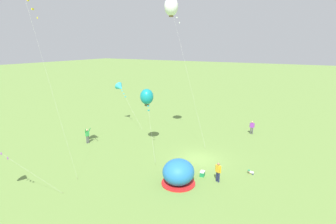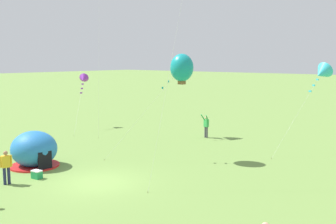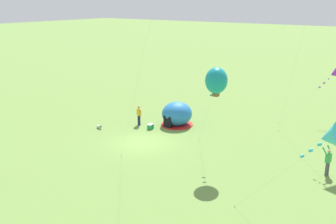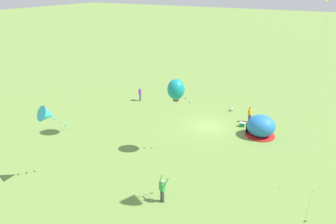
% 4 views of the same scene
% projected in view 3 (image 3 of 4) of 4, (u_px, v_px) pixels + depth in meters
% --- Properties ---
extents(ground_plane, '(300.00, 300.00, 0.00)m').
position_uv_depth(ground_plane, '(143.00, 143.00, 30.31)').
color(ground_plane, olive).
extents(popup_tent, '(2.81, 2.81, 2.10)m').
position_uv_depth(popup_tent, '(177.00, 114.00, 34.31)').
color(popup_tent, '#2672BF').
rests_on(popup_tent, ground).
extents(cooler_box, '(0.57, 0.43, 0.44)m').
position_uv_depth(cooler_box, '(151.00, 126.00, 33.51)').
color(cooler_box, '#1E8C4C').
rests_on(cooler_box, ground).
extents(toddler_crawling, '(0.29, 0.55, 0.32)m').
position_uv_depth(toddler_crawling, '(100.00, 127.00, 33.61)').
color(toddler_crawling, white).
rests_on(toddler_crawling, ground).
extents(person_arms_raised, '(0.70, 0.57, 1.89)m').
position_uv_depth(person_arms_raised, '(328.00, 160.00, 24.48)').
color(person_arms_raised, '#4C4C51').
rests_on(person_arms_raised, ground).
extents(person_near_tent, '(0.35, 0.56, 1.72)m').
position_uv_depth(person_near_tent, '(139.00, 114.00, 34.36)').
color(person_near_tent, '#1E2347').
rests_on(person_near_tent, ground).
extents(kite_purple, '(3.65, 4.17, 4.93)m').
position_uv_depth(kite_purple, '(334.00, 74.00, 34.27)').
color(kite_purple, silver).
rests_on(kite_purple, ground).
extents(kite_cyan, '(2.04, 5.47, 6.03)m').
position_uv_depth(kite_cyan, '(331.00, 137.00, 15.88)').
color(kite_cyan, silver).
rests_on(kite_cyan, ground).
extents(kite_teal, '(4.27, 3.99, 6.57)m').
position_uv_depth(kite_teal, '(216.00, 81.00, 24.83)').
color(kite_teal, silver).
rests_on(kite_teal, ground).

